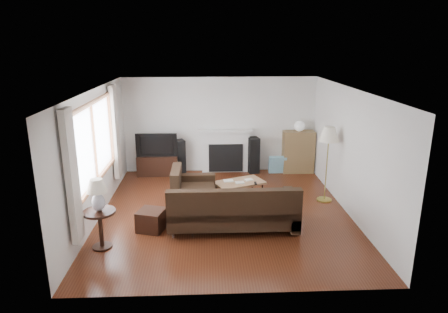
{
  "coord_description": "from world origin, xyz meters",
  "views": [
    {
      "loc": [
        -0.35,
        -7.53,
        3.39
      ],
      "look_at": [
        0.0,
        0.3,
        1.1
      ],
      "focal_mm": 32.0,
      "sensor_mm": 36.0,
      "label": 1
    }
  ],
  "objects_px": {
    "sectional_sofa": "(233,207)",
    "bookshelf": "(298,152)",
    "floor_lamp": "(327,165)",
    "tv_stand": "(158,165)",
    "side_table": "(101,229)",
    "coffee_table": "(239,190)"
  },
  "relations": [
    {
      "from": "tv_stand",
      "to": "bookshelf",
      "type": "height_order",
      "value": "bookshelf"
    },
    {
      "from": "bookshelf",
      "to": "coffee_table",
      "type": "distance_m",
      "value": 2.54
    },
    {
      "from": "tv_stand",
      "to": "floor_lamp",
      "type": "relative_size",
      "value": 0.63
    },
    {
      "from": "sectional_sofa",
      "to": "side_table",
      "type": "height_order",
      "value": "sectional_sofa"
    },
    {
      "from": "sectional_sofa",
      "to": "floor_lamp",
      "type": "bearing_deg",
      "value": 30.53
    },
    {
      "from": "floor_lamp",
      "to": "bookshelf",
      "type": "bearing_deg",
      "value": 94.4
    },
    {
      "from": "tv_stand",
      "to": "floor_lamp",
      "type": "distance_m",
      "value": 4.36
    },
    {
      "from": "side_table",
      "to": "coffee_table",
      "type": "bearing_deg",
      "value": 39.08
    },
    {
      "from": "bookshelf",
      "to": "floor_lamp",
      "type": "relative_size",
      "value": 0.67
    },
    {
      "from": "bookshelf",
      "to": "sectional_sofa",
      "type": "height_order",
      "value": "bookshelf"
    },
    {
      "from": "floor_lamp",
      "to": "tv_stand",
      "type": "bearing_deg",
      "value": 152.98
    },
    {
      "from": "tv_stand",
      "to": "side_table",
      "type": "height_order",
      "value": "side_table"
    },
    {
      "from": "tv_stand",
      "to": "side_table",
      "type": "xyz_separation_m",
      "value": [
        -0.52,
        -3.84,
        0.07
      ]
    },
    {
      "from": "tv_stand",
      "to": "bookshelf",
      "type": "relative_size",
      "value": 0.94
    },
    {
      "from": "tv_stand",
      "to": "sectional_sofa",
      "type": "bearing_deg",
      "value": -61.36
    },
    {
      "from": "sectional_sofa",
      "to": "coffee_table",
      "type": "height_order",
      "value": "sectional_sofa"
    },
    {
      "from": "sectional_sofa",
      "to": "tv_stand",
      "type": "bearing_deg",
      "value": 118.64
    },
    {
      "from": "tv_stand",
      "to": "sectional_sofa",
      "type": "distance_m",
      "value": 3.65
    },
    {
      "from": "bookshelf",
      "to": "floor_lamp",
      "type": "height_order",
      "value": "floor_lamp"
    },
    {
      "from": "coffee_table",
      "to": "side_table",
      "type": "xyz_separation_m",
      "value": [
        -2.51,
        -2.04,
        0.13
      ]
    },
    {
      "from": "sectional_sofa",
      "to": "bookshelf",
      "type": "bearing_deg",
      "value": 59.04
    },
    {
      "from": "sectional_sofa",
      "to": "side_table",
      "type": "bearing_deg",
      "value": -164.23
    }
  ]
}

